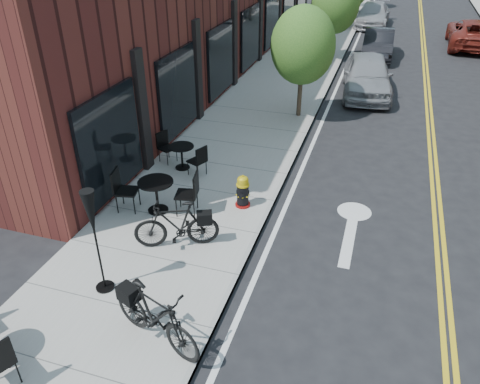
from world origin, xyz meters
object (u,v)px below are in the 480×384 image
(bistro_set_b, at_px, (156,192))
(patio_umbrella, at_px, (92,221))
(bicycle_right, at_px, (155,317))
(parked_car_c, at_px, (373,15))
(bistro_set_c, at_px, (182,154))
(bicycle_left, at_px, (176,225))
(parked_car_b, at_px, (378,44))
(fire_hydrant, at_px, (243,191))
(parked_car_far, at_px, (473,33))
(parked_car_a, at_px, (367,75))

(bistro_set_b, relative_size, patio_umbrella, 0.92)
(bicycle_right, xyz_separation_m, parked_car_c, (1.60, 28.42, -0.00))
(bistro_set_c, relative_size, parked_car_c, 0.34)
(bicycle_right, relative_size, bistro_set_b, 0.97)
(bistro_set_c, xyz_separation_m, patio_umbrella, (0.57, -5.10, 1.14))
(bicycle_right, bearing_deg, bicycle_left, 37.24)
(patio_umbrella, distance_m, parked_car_b, 20.02)
(parked_car_b, bearing_deg, patio_umbrella, -103.13)
(patio_umbrella, relative_size, parked_car_b, 0.53)
(bicycle_left, distance_m, bicycle_right, 2.72)
(patio_umbrella, bearing_deg, bistro_set_c, 96.39)
(fire_hydrant, bearing_deg, parked_car_b, 65.46)
(bicycle_right, relative_size, parked_car_b, 0.47)
(bistro_set_b, distance_m, parked_car_far, 22.42)
(bicycle_left, distance_m, bistro_set_c, 3.68)
(parked_car_a, bearing_deg, parked_car_c, 86.47)
(bistro_set_c, xyz_separation_m, parked_car_c, (3.77, 22.42, 0.14))
(bicycle_right, xyz_separation_m, parked_car_a, (2.31, 14.52, 0.08))
(parked_car_a, relative_size, parked_car_b, 1.12)
(bicycle_left, xyz_separation_m, bistro_set_c, (-1.38, 3.41, -0.10))
(parked_car_a, bearing_deg, bistro_set_b, -117.50)
(parked_car_b, bearing_deg, bicycle_right, -98.26)
(patio_umbrella, bearing_deg, bicycle_right, -29.56)
(bistro_set_b, bearing_deg, bicycle_right, -75.42)
(bistro_set_b, relative_size, parked_car_far, 0.38)
(fire_hydrant, height_order, bicycle_right, bicycle_right)
(fire_hydrant, height_order, bistro_set_b, bistro_set_b)
(parked_car_far, bearing_deg, bistro_set_c, 64.03)
(bistro_set_b, bearing_deg, parked_car_far, 54.58)
(parked_car_c, relative_size, parked_car_far, 0.91)
(bicycle_right, distance_m, parked_car_c, 28.47)
(parked_car_far, bearing_deg, patio_umbrella, 70.58)
(bistro_set_c, distance_m, parked_car_b, 15.20)
(bicycle_left, xyz_separation_m, parked_car_b, (3.20, 17.90, 0.01))
(parked_car_c, height_order, parked_car_far, parked_car_far)
(patio_umbrella, bearing_deg, fire_hydrant, 65.43)
(patio_umbrella, bearing_deg, parked_car_c, 83.36)
(bistro_set_b, distance_m, parked_car_b, 17.28)
(parked_car_b, distance_m, parked_car_c, 7.97)
(fire_hydrant, bearing_deg, bicycle_left, -130.04)
(bistro_set_c, bearing_deg, parked_car_c, 104.28)
(parked_car_far, bearing_deg, parked_car_a, 64.47)
(fire_hydrant, distance_m, parked_car_c, 23.87)
(fire_hydrant, distance_m, bistro_set_c, 2.66)
(patio_umbrella, xyz_separation_m, parked_car_c, (3.20, 27.52, -1.00))
(parked_car_b, relative_size, parked_car_far, 0.77)
(parked_car_a, bearing_deg, bistro_set_c, -124.22)
(fire_hydrant, relative_size, parked_car_b, 0.21)
(fire_hydrant, xyz_separation_m, bicycle_left, (-0.88, -2.00, 0.15))
(bicycle_left, height_order, bicycle_right, bicycle_right)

